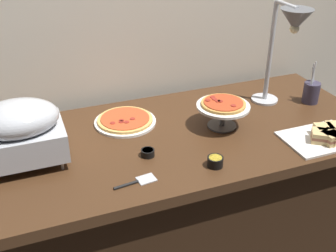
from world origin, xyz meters
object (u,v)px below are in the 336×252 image
(chafing_dish, at_px, (19,130))
(pizza_plate_front, at_px, (125,121))
(sandwich_platter, at_px, (325,136))
(serving_spatula, at_px, (137,182))
(sauce_cup_far, at_px, (215,161))
(heat_lamp, at_px, (290,31))
(sauce_cup_near, at_px, (148,152))
(pizza_plate_center, at_px, (223,107))
(utensil_holder, at_px, (311,92))

(chafing_dish, relative_size, pizza_plate_front, 1.14)
(chafing_dish, height_order, sandwich_platter, chafing_dish)
(pizza_plate_front, xyz_separation_m, serving_spatula, (-0.09, -0.47, -0.01))
(pizza_plate_front, bearing_deg, sauce_cup_far, -63.09)
(heat_lamp, distance_m, sauce_cup_near, 0.87)
(pizza_plate_front, xyz_separation_m, sauce_cup_near, (0.01, -0.31, 0.00))
(pizza_plate_front, xyz_separation_m, sandwich_platter, (0.79, -0.47, 0.01))
(pizza_plate_center, distance_m, serving_spatula, 0.59)
(chafing_dish, height_order, pizza_plate_front, chafing_dish)
(heat_lamp, height_order, utensil_holder, heat_lamp)
(utensil_holder, bearing_deg, heat_lamp, -173.08)
(sauce_cup_near, relative_size, serving_spatula, 0.33)
(pizza_plate_front, bearing_deg, utensil_holder, -7.37)
(pizza_plate_center, bearing_deg, utensil_holder, 6.95)
(heat_lamp, height_order, sauce_cup_far, heat_lamp)
(serving_spatula, bearing_deg, sandwich_platter, -0.05)
(sandwich_platter, xyz_separation_m, sauce_cup_far, (-0.55, -0.01, -0.00))
(pizza_plate_front, distance_m, serving_spatula, 0.48)
(chafing_dish, distance_m, utensil_holder, 1.46)
(utensil_holder, bearing_deg, pizza_plate_center, -173.05)
(sandwich_platter, relative_size, utensil_holder, 1.42)
(utensil_holder, height_order, serving_spatula, utensil_holder)
(pizza_plate_front, xyz_separation_m, utensil_holder, (0.98, -0.13, 0.05))
(chafing_dish, xyz_separation_m, sauce_cup_near, (0.49, -0.14, -0.14))
(pizza_plate_front, height_order, sauce_cup_near, same)
(heat_lamp, bearing_deg, sauce_cup_far, -147.90)
(pizza_plate_center, height_order, serving_spatula, pizza_plate_center)
(sauce_cup_near, xyz_separation_m, serving_spatula, (-0.10, -0.16, -0.01))
(heat_lamp, distance_m, sauce_cup_far, 0.73)
(utensil_holder, bearing_deg, serving_spatula, -162.00)
(pizza_plate_center, bearing_deg, serving_spatula, -151.34)
(serving_spatula, bearing_deg, pizza_plate_front, 79.51)
(chafing_dish, xyz_separation_m, heat_lamp, (1.24, 0.02, 0.26))
(sauce_cup_far, height_order, utensil_holder, utensil_holder)
(sauce_cup_near, bearing_deg, chafing_dish, 164.32)
(sauce_cup_near, bearing_deg, sauce_cup_far, -35.97)
(sandwich_platter, xyz_separation_m, utensil_holder, (0.19, 0.35, 0.04))
(pizza_plate_front, distance_m, pizza_plate_center, 0.47)
(sandwich_platter, bearing_deg, sauce_cup_far, -179.36)
(chafing_dish, bearing_deg, sauce_cup_far, -23.00)
(sauce_cup_near, height_order, utensil_holder, utensil_holder)
(pizza_plate_front, height_order, pizza_plate_center, pizza_plate_center)
(pizza_plate_center, bearing_deg, sauce_cup_near, -164.13)
(sauce_cup_near, distance_m, serving_spatula, 0.19)
(heat_lamp, bearing_deg, serving_spatula, -159.41)
(chafing_dish, xyz_separation_m, serving_spatula, (0.39, -0.30, -0.15))
(sauce_cup_near, bearing_deg, utensil_holder, 10.81)
(sandwich_platter, height_order, sauce_cup_near, sandwich_platter)
(sandwich_platter, distance_m, utensil_holder, 0.39)
(chafing_dish, relative_size, sauce_cup_far, 5.17)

